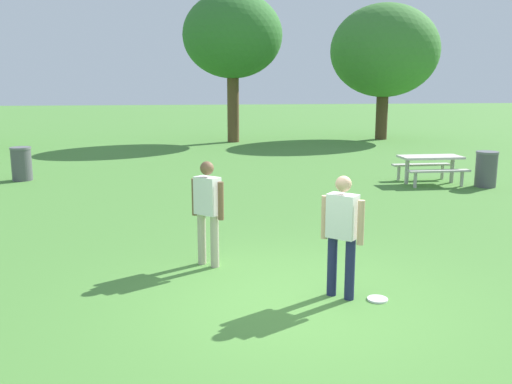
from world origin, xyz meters
TOP-DOWN VIEW (x-y plane):
  - ground_plane at (0.00, 0.00)m, footprint 120.00×120.00m
  - person_thrower at (0.57, 0.17)m, footprint 0.47×0.44m
  - person_catcher at (-1.11, 1.70)m, footprint 0.47×0.44m
  - frisbee at (1.03, -0.00)m, footprint 0.27×0.27m
  - picnic_table_near at (5.34, 8.02)m, footprint 1.71×1.43m
  - trash_can_beside_table at (6.63, 7.34)m, footprint 0.59×0.59m
  - trash_can_further_along at (-6.11, 9.96)m, footprint 0.59×0.59m
  - tree_broad_center at (0.83, 19.39)m, footprint 4.51×4.51m
  - tree_far_right at (8.09, 19.67)m, footprint 5.13×5.13m

SIDE VIEW (x-z plane):
  - ground_plane at x=0.00m, z-range 0.00..0.00m
  - frisbee at x=1.03m, z-range 0.00..0.03m
  - trash_can_beside_table at x=6.63m, z-range 0.00..0.96m
  - trash_can_further_along at x=-6.11m, z-range 0.00..0.96m
  - picnic_table_near at x=5.34m, z-range 0.18..0.95m
  - person_thrower at x=0.57m, z-range 0.12..1.76m
  - person_catcher at x=-1.11m, z-range 0.12..1.76m
  - tree_far_right at x=8.09m, z-range 0.99..7.39m
  - tree_broad_center at x=0.83m, z-range 1.41..8.16m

